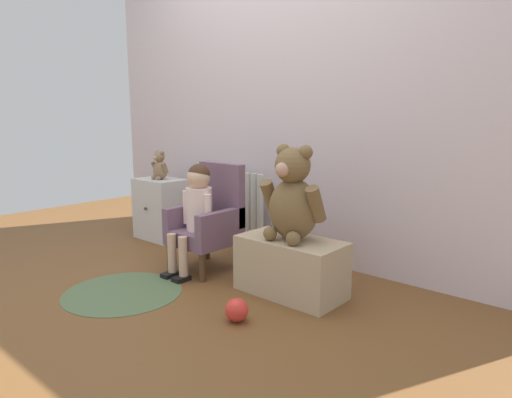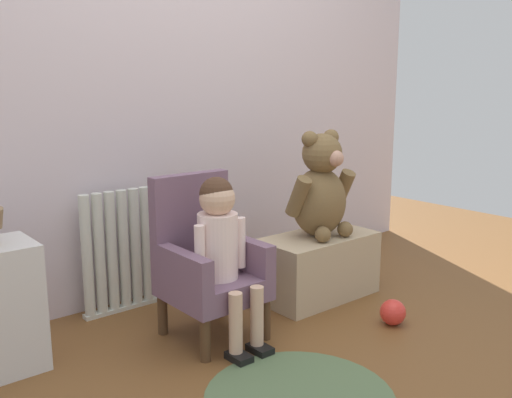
# 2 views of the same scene
# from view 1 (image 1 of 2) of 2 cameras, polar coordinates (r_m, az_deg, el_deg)

# --- Properties ---
(ground_plane) EXTENTS (6.00, 6.00, 0.00)m
(ground_plane) POSITION_cam_1_polar(r_m,az_deg,el_deg) (2.68, -12.78, -12.22)
(ground_plane) COLOR brown
(back_wall) EXTENTS (3.80, 0.05, 2.40)m
(back_wall) POSITION_cam_1_polar(r_m,az_deg,el_deg) (3.32, 3.76, 13.51)
(back_wall) COLOR silver
(back_wall) RESTS_ON ground_plane
(radiator) EXTENTS (0.43, 0.05, 0.60)m
(radiator) POSITION_cam_1_polar(r_m,az_deg,el_deg) (3.50, -1.78, -1.51)
(radiator) COLOR silver
(radiator) RESTS_ON ground_plane
(small_dresser) EXTENTS (0.41, 0.30, 0.50)m
(small_dresser) POSITION_cam_1_polar(r_m,az_deg,el_deg) (3.88, -11.86, -1.21)
(small_dresser) COLOR silver
(small_dresser) RESTS_ON ground_plane
(child_armchair) EXTENTS (0.38, 0.39, 0.70)m
(child_armchair) POSITION_cam_1_polar(r_m,az_deg,el_deg) (3.06, -5.83, -2.71)
(child_armchair) COLOR #715369
(child_armchair) RESTS_ON ground_plane
(child_figure) EXTENTS (0.25, 0.35, 0.72)m
(child_figure) POSITION_cam_1_polar(r_m,az_deg,el_deg) (2.96, -7.47, -0.50)
(child_figure) COLOR silver
(child_figure) RESTS_ON ground_plane
(low_bench) EXTENTS (0.61, 0.32, 0.33)m
(low_bench) POSITION_cam_1_polar(r_m,az_deg,el_deg) (2.66, 4.37, -8.43)
(low_bench) COLOR tan
(low_bench) RESTS_ON ground_plane
(large_teddy_bear) EXTENTS (0.39, 0.27, 0.54)m
(large_teddy_bear) POSITION_cam_1_polar(r_m,az_deg,el_deg) (2.55, 4.62, 0.07)
(large_teddy_bear) COLOR brown
(large_teddy_bear) RESTS_ON low_bench
(small_teddy_bear) EXTENTS (0.17, 0.12, 0.24)m
(small_teddy_bear) POSITION_cam_1_polar(r_m,az_deg,el_deg) (3.81, -11.92, 3.97)
(small_teddy_bear) COLOR #876B4D
(small_teddy_bear) RESTS_ON small_dresser
(floor_rug) EXTENTS (0.68, 0.68, 0.01)m
(floor_rug) POSITION_cam_1_polar(r_m,az_deg,el_deg) (2.83, -16.31, -11.12)
(floor_rug) COLOR #516844
(floor_rug) RESTS_ON ground_plane
(toy_ball) EXTENTS (0.12, 0.12, 0.12)m
(toy_ball) POSITION_cam_1_polar(r_m,az_deg,el_deg) (2.35, -2.44, -13.69)
(toy_ball) COLOR red
(toy_ball) RESTS_ON ground_plane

